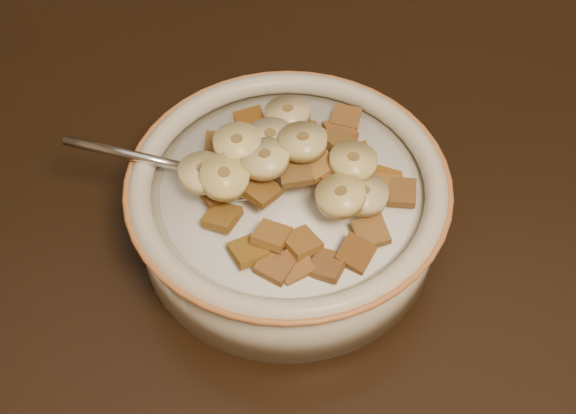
{
  "coord_description": "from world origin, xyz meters",
  "views": [
    {
      "loc": [
        -0.06,
        -0.43,
        1.17
      ],
      "look_at": [
        -0.06,
        -0.12,
        0.78
      ],
      "focal_mm": 45.0,
      "sensor_mm": 36.0,
      "label": 1
    }
  ],
  "objects_px": {
    "table": "(361,129)",
    "spoon": "(239,179)",
    "cereal_bowl": "(288,212)",
    "chair": "(249,36)"
  },
  "relations": [
    {
      "from": "table",
      "to": "spoon",
      "type": "relative_size",
      "value": 28.32
    },
    {
      "from": "table",
      "to": "spoon",
      "type": "distance_m",
      "value": 0.17
    },
    {
      "from": "cereal_bowl",
      "to": "spoon",
      "type": "height_order",
      "value": "spoon"
    },
    {
      "from": "cereal_bowl",
      "to": "chair",
      "type": "bearing_deg",
      "value": 95.52
    },
    {
      "from": "chair",
      "to": "cereal_bowl",
      "type": "relative_size",
      "value": 4.2
    },
    {
      "from": "chair",
      "to": "cereal_bowl",
      "type": "height_order",
      "value": "chair"
    },
    {
      "from": "chair",
      "to": "spoon",
      "type": "relative_size",
      "value": 17.51
    },
    {
      "from": "table",
      "to": "spoon",
      "type": "height_order",
      "value": "spoon"
    },
    {
      "from": "chair",
      "to": "cereal_bowl",
      "type": "xyz_separation_m",
      "value": [
        0.06,
        -0.63,
        0.34
      ]
    },
    {
      "from": "table",
      "to": "cereal_bowl",
      "type": "height_order",
      "value": "cereal_bowl"
    }
  ]
}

